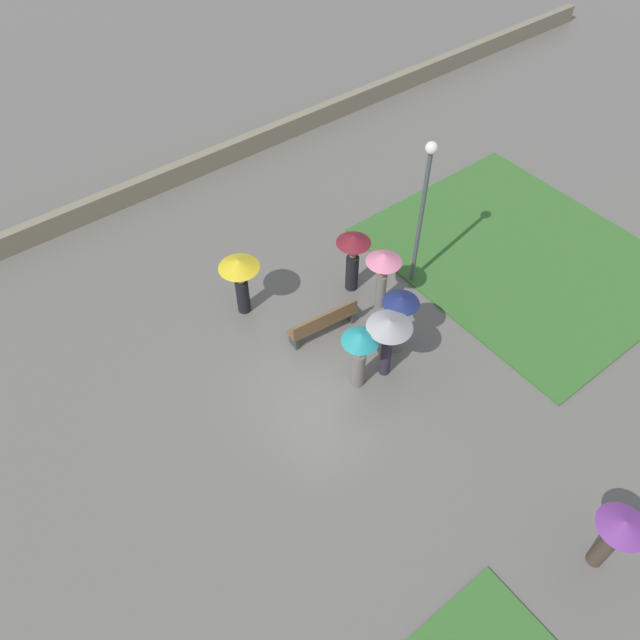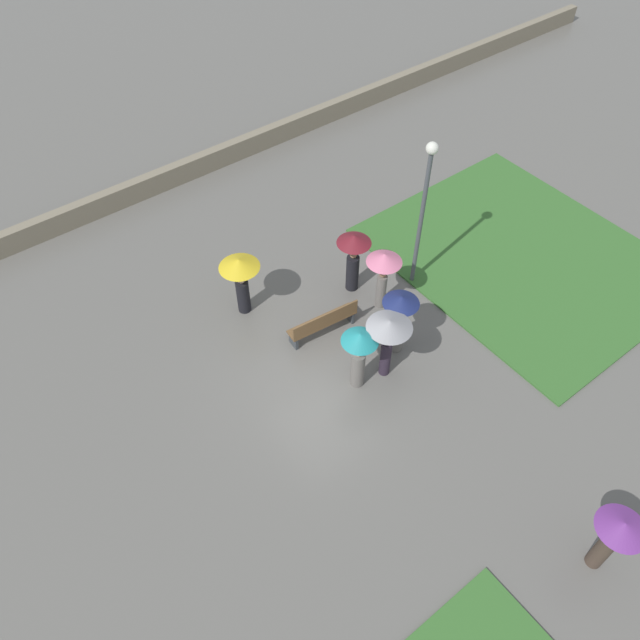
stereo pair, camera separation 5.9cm
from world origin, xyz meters
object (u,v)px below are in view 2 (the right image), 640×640
crowd_person_yellow (240,274)px  crowd_person_navy (399,316)px  crowd_person_pink (384,267)px  lamp_post (424,199)px  crowd_person_maroon (353,253)px  lone_walker_mid_plaza (615,535)px  crowd_person_teal (359,351)px  park_bench (324,322)px  crowd_person_grey (389,333)px

crowd_person_yellow → crowd_person_navy: crowd_person_navy is taller
crowd_person_yellow → crowd_person_pink: bearing=22.2°
lamp_post → crowd_person_maroon: lamp_post is taller
lamp_post → lone_walker_mid_plaza: size_ratio=2.48×
lamp_post → lone_walker_mid_plaza: bearing=72.3°
crowd_person_yellow → crowd_person_teal: bearing=-20.2°
crowd_person_pink → lone_walker_mid_plaza: (1.26, 8.17, -0.13)m
crowd_person_maroon → lone_walker_mid_plaza: (1.07, 9.20, 0.00)m
crowd_person_pink → crowd_person_navy: bearing=60.3°
crowd_person_navy → crowd_person_yellow: bearing=20.2°
lamp_post → crowd_person_yellow: (4.53, -2.02, -1.57)m
crowd_person_teal → lone_walker_mid_plaza: 6.55m
park_bench → crowd_person_yellow: crowd_person_yellow is taller
crowd_person_grey → crowd_person_teal: crowd_person_grey is taller
crowd_person_pink → lone_walker_mid_plaza: 8.27m
lamp_post → crowd_person_navy: lamp_post is taller
crowd_person_maroon → crowd_person_yellow: bearing=-92.5°
crowd_person_teal → crowd_person_yellow: bearing=-96.6°
park_bench → lamp_post: bearing=-173.1°
crowd_person_pink → lone_walker_mid_plaza: size_ratio=1.03×
crowd_person_grey → lone_walker_mid_plaza: 6.32m
crowd_person_teal → lone_walker_mid_plaza: size_ratio=1.02×
crowd_person_grey → crowd_person_teal: bearing=16.9°
park_bench → crowd_person_yellow: size_ratio=1.05×
park_bench → lamp_post: (-3.32, -0.05, 2.49)m
lamp_post → crowd_person_navy: bearing=37.1°
crowd_person_grey → crowd_person_maroon: 3.16m
crowd_person_teal → crowd_person_yellow: 3.98m
park_bench → lone_walker_mid_plaza: (-0.67, 8.28, 0.87)m
lamp_post → crowd_person_navy: size_ratio=2.37×
crowd_person_teal → crowd_person_maroon: bearing=-146.6°
crowd_person_navy → lone_walker_mid_plaza: bearing=161.3°
crowd_person_grey → crowd_person_maroon: size_ratio=1.01×
crowd_person_grey → crowd_person_pink: crowd_person_grey is taller
crowd_person_pink → crowd_person_teal: bearing=33.6°
park_bench → crowd_person_teal: crowd_person_teal is taller
crowd_person_grey → crowd_person_teal: (0.78, -0.16, -0.24)m
crowd_person_maroon → lone_walker_mid_plaza: size_ratio=1.05×
park_bench → lamp_post: 4.15m
crowd_person_grey → crowd_person_yellow: bearing=-39.1°
park_bench → crowd_person_grey: crowd_person_grey is taller
park_bench → crowd_person_grey: bearing=109.1°
crowd_person_teal → crowd_person_navy: bearing=170.5°
crowd_person_teal → crowd_person_pink: bearing=-162.5°
crowd_person_teal → crowd_person_yellow: crowd_person_teal is taller
park_bench → crowd_person_maroon: crowd_person_maroon is taller
park_bench → crowd_person_navy: 2.12m
crowd_person_teal → park_bench: bearing=-119.5°
crowd_person_grey → lone_walker_mid_plaza: crowd_person_grey is taller
crowd_person_pink → lone_walker_mid_plaza: bearing=77.8°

